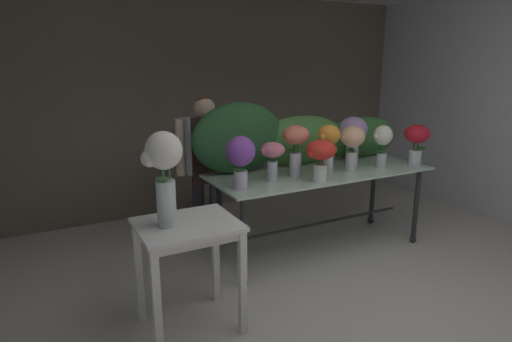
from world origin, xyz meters
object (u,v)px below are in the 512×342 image
object	(u,v)px
florist	(206,156)
vase_lilac_lilies	(353,134)
vase_ivory_snapdragons	(383,141)
vase_white_roses_tall	(164,169)
vase_coral_carnations	(296,143)
vase_sunset_dahlias	(329,142)
vase_rosy_hydrangea	(272,155)
vase_peach_anemones	(352,142)
vase_scarlet_roses	(321,155)
vase_violet_ranunculus	(240,156)
vase_crimson_stock	(417,140)
display_table_glass	(320,183)
side_table_white	(188,239)

from	to	relation	value
florist	vase_lilac_lilies	xyz separation A→B (m)	(1.44, -0.48, 0.19)
vase_ivory_snapdragons	vase_white_roses_tall	world-z (taller)	vase_white_roses_tall
vase_lilac_lilies	vase_ivory_snapdragons	world-z (taller)	vase_lilac_lilies
vase_ivory_snapdragons	vase_coral_carnations	distance (m)	0.95
vase_sunset_dahlias	vase_lilac_lilies	xyz separation A→B (m)	(0.51, 0.27, -0.00)
vase_lilac_lilies	vase_rosy_hydrangea	xyz separation A→B (m)	(-1.09, -0.23, -0.08)
vase_peach_anemones	vase_white_roses_tall	distance (m)	2.05
vase_scarlet_roses	vase_coral_carnations	size ratio (longest dim) A/B	0.78
vase_lilac_lilies	vase_sunset_dahlias	bearing A→B (deg)	-152.36
vase_violet_ranunculus	vase_lilac_lilies	bearing A→B (deg)	12.53
vase_ivory_snapdragons	vase_crimson_stock	bearing A→B (deg)	-13.69
vase_sunset_dahlias	vase_crimson_stock	bearing A→B (deg)	-7.37
vase_rosy_hydrangea	vase_scarlet_roses	size ratio (longest dim) A/B	0.94
display_table_glass	vase_lilac_lilies	xyz separation A→B (m)	(0.49, 0.14, 0.43)
vase_white_roses_tall	vase_lilac_lilies	bearing A→B (deg)	19.49
vase_peach_anemones	vase_ivory_snapdragons	bearing A→B (deg)	-6.35
vase_sunset_dahlias	vase_lilac_lilies	size ratio (longest dim) A/B	0.97
vase_lilac_lilies	vase_scarlet_roses	xyz separation A→B (m)	(-0.73, -0.45, -0.06)
vase_sunset_dahlias	vase_scarlet_roses	xyz separation A→B (m)	(-0.22, -0.19, -0.07)
florist	vase_violet_ranunculus	xyz separation A→B (m)	(-0.01, -0.80, 0.16)
side_table_white	vase_ivory_snapdragons	world-z (taller)	vase_ivory_snapdragons
florist	vase_coral_carnations	xyz separation A→B (m)	(0.61, -0.67, 0.20)
florist	vase_lilac_lilies	size ratio (longest dim) A/B	3.18
display_table_glass	vase_crimson_stock	xyz separation A→B (m)	(0.99, -0.26, 0.38)
side_table_white	vase_scarlet_roses	distance (m)	1.44
side_table_white	vase_rosy_hydrangea	size ratio (longest dim) A/B	2.28
vase_sunset_dahlias	vase_peach_anemones	distance (m)	0.28
vase_violet_ranunculus	vase_coral_carnations	xyz separation A→B (m)	(0.62, 0.13, 0.03)
display_table_glass	vase_white_roses_tall	bearing A→B (deg)	-159.49
side_table_white	vase_lilac_lilies	world-z (taller)	vase_lilac_lilies
vase_scarlet_roses	display_table_glass	bearing A→B (deg)	53.31
vase_peach_anemones	vase_coral_carnations	bearing A→B (deg)	172.91
vase_peach_anemones	vase_scarlet_roses	bearing A→B (deg)	-159.62
florist	vase_peach_anemones	size ratio (longest dim) A/B	3.51
vase_peach_anemones	vase_coral_carnations	world-z (taller)	vase_coral_carnations
vase_lilac_lilies	vase_coral_carnations	size ratio (longest dim) A/B	1.01
vase_peach_anemones	vase_scarlet_roses	distance (m)	0.53
vase_rosy_hydrangea	vase_ivory_snapdragons	size ratio (longest dim) A/B	0.82
vase_violet_ranunculus	vase_sunset_dahlias	size ratio (longest dim) A/B	0.95
vase_sunset_dahlias	vase_rosy_hydrangea	world-z (taller)	vase_sunset_dahlias
vase_peach_anemones	vase_coral_carnations	xyz separation A→B (m)	(-0.60, 0.07, 0.03)
vase_crimson_stock	vase_coral_carnations	distance (m)	1.33
side_table_white	florist	xyz separation A→B (m)	(0.64, 1.26, 0.27)
vase_scarlet_roses	vase_white_roses_tall	xyz separation A→B (m)	(-1.49, -0.33, 0.12)
vase_peach_anemones	vase_crimson_stock	xyz separation A→B (m)	(0.72, -0.13, -0.02)
vase_peach_anemones	vase_white_roses_tall	bearing A→B (deg)	-165.43
vase_lilac_lilies	vase_ivory_snapdragons	bearing A→B (deg)	-68.46
display_table_glass	vase_ivory_snapdragons	bearing A→B (deg)	-15.19
vase_sunset_dahlias	vase_crimson_stock	world-z (taller)	vase_sunset_dahlias
vase_lilac_lilies	vase_crimson_stock	xyz separation A→B (m)	(0.49, -0.40, -0.04)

